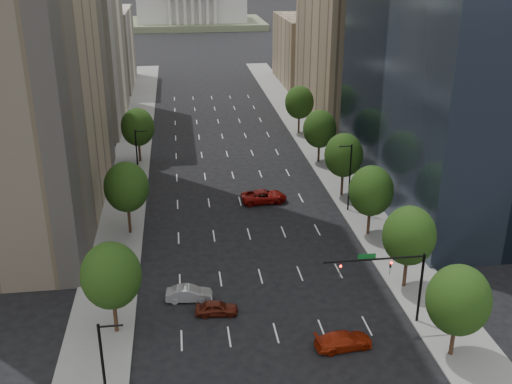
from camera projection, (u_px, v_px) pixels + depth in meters
name	position (u px, v px, depth m)	size (l,w,h in m)	color
sidewalk_left	(123.00, 207.00, 79.03)	(6.00, 200.00, 0.15)	slate
sidewalk_right	(352.00, 195.00, 82.79)	(6.00, 200.00, 0.15)	slate
midrise_cream_left	(79.00, 30.00, 110.71)	(14.00, 30.00, 35.00)	beige
filler_left	(102.00, 48.00, 144.20)	(14.00, 26.00, 18.00)	beige
parking_tan_right	(347.00, 41.00, 114.97)	(14.00, 30.00, 30.00)	#8C7759
filler_right	(309.00, 50.00, 147.90)	(14.00, 26.00, 16.00)	#8C7759
tree_right_0	(458.00, 300.00, 48.49)	(5.20, 5.20, 8.39)	#382316
tree_right_1	(409.00, 236.00, 58.44)	(5.20, 5.20, 8.75)	#382316
tree_right_2	(371.00, 191.00, 69.51)	(5.20, 5.20, 8.61)	#382316
tree_right_3	(344.00, 155.00, 80.40)	(5.20, 5.20, 8.89)	#382316
tree_right_4	(320.00, 129.00, 93.41)	(5.20, 5.20, 8.46)	#382316
tree_right_5	(299.00, 102.00, 107.97)	(5.20, 5.20, 8.75)	#382316
tree_left_0	(111.00, 276.00, 51.38)	(5.20, 5.20, 8.75)	#382316
tree_left_1	(126.00, 187.00, 69.64)	(5.20, 5.20, 8.97)	#382316
tree_left_2	(138.00, 127.00, 93.60)	(5.20, 5.20, 8.68)	#382316
streetlight_rn	(349.00, 176.00, 76.15)	(1.70, 0.20, 9.00)	black
streetlight_ls	(105.00, 376.00, 40.78)	(1.70, 0.20, 9.00)	black
streetlight_ln	(138.00, 159.00, 82.06)	(1.70, 0.20, 9.00)	black
traffic_signal	(395.00, 274.00, 52.73)	(9.12, 0.40, 7.38)	black
capitol	(191.00, 5.00, 251.69)	(60.00, 40.00, 35.20)	#596647
foothills	(217.00, 21.00, 594.23)	(720.00, 413.00, 263.00)	olive
car_red_near	(344.00, 340.00, 51.22)	(2.04, 5.01, 1.45)	#98220B
car_maroon	(217.00, 308.00, 55.88)	(1.60, 3.98, 1.36)	#4C170C
car_silver	(189.00, 294.00, 58.07)	(1.56, 4.46, 1.47)	#AAABB0
car_red_far	(264.00, 196.00, 80.31)	(2.80, 6.07, 1.69)	maroon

